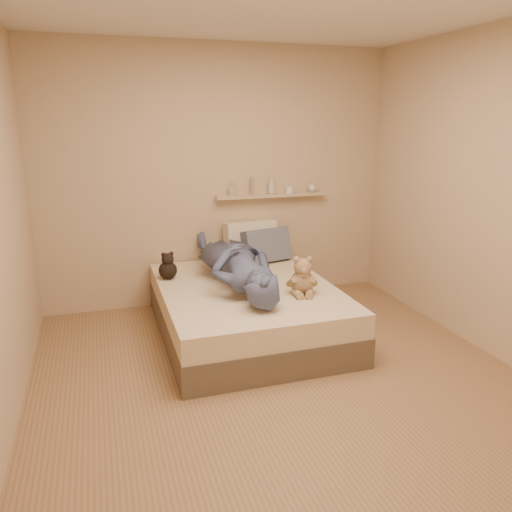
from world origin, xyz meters
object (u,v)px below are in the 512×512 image
object	(u,v)px
dark_plush	(168,267)
person	(236,263)
bed	(247,310)
teddy_bear	(303,279)
wall_shelf	(271,195)
pillow_grey	(266,245)
game_console	(267,290)
pillow_cream	(251,240)

from	to	relation	value
dark_plush	person	xyz separation A→B (m)	(0.57, -0.31, 0.08)
dark_plush	person	world-z (taller)	person
bed	teddy_bear	xyz separation A→B (m)	(0.39, -0.35, 0.36)
person	wall_shelf	bearing A→B (deg)	-127.89
pillow_grey	wall_shelf	xyz separation A→B (m)	(0.13, 0.22, 0.48)
teddy_bear	wall_shelf	world-z (taller)	wall_shelf
game_console	pillow_cream	size ratio (longest dim) A/B	0.29
bed	game_console	bearing A→B (deg)	-88.14
dark_plush	person	size ratio (longest dim) A/B	0.16
bed	game_console	size ratio (longest dim) A/B	12.07
game_console	wall_shelf	size ratio (longest dim) A/B	0.13
dark_plush	pillow_cream	distance (m)	1.02
dark_plush	bed	bearing A→B (deg)	-33.13
teddy_bear	pillow_cream	world-z (taller)	pillow_cream
teddy_bear	wall_shelf	bearing A→B (deg)	82.65
teddy_bear	person	world-z (taller)	person
person	bed	bearing A→B (deg)	123.16
game_console	teddy_bear	size ratio (longest dim) A/B	0.47
pillow_grey	person	world-z (taller)	person
bed	dark_plush	xyz separation A→B (m)	(-0.63, 0.41, 0.34)
game_console	wall_shelf	distance (m)	1.61
wall_shelf	game_console	bearing A→B (deg)	-110.43
pillow_cream	person	distance (m)	0.82
teddy_bear	pillow_grey	bearing A→B (deg)	88.06
bed	game_console	distance (m)	0.64
dark_plush	wall_shelf	size ratio (longest dim) A/B	0.22
game_console	person	size ratio (longest dim) A/B	0.10
bed	pillow_grey	xyz separation A→B (m)	(0.42, 0.69, 0.40)
teddy_bear	pillow_cream	bearing A→B (deg)	94.45
pillow_grey	wall_shelf	distance (m)	0.54
game_console	pillow_grey	xyz separation A→B (m)	(0.41, 1.21, 0.03)
game_console	pillow_cream	world-z (taller)	pillow_cream
dark_plush	person	bearing A→B (deg)	-29.06
teddy_bear	person	size ratio (longest dim) A/B	0.21
game_console	dark_plush	distance (m)	1.14
dark_plush	pillow_cream	world-z (taller)	pillow_cream
game_console	dark_plush	xyz separation A→B (m)	(-0.65, 0.93, -0.03)
dark_plush	pillow_grey	xyz separation A→B (m)	(1.05, 0.28, 0.06)
bed	wall_shelf	distance (m)	1.38
teddy_bear	pillow_grey	size ratio (longest dim) A/B	0.67
bed	pillow_grey	size ratio (longest dim) A/B	3.80
dark_plush	game_console	bearing A→B (deg)	-55.25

